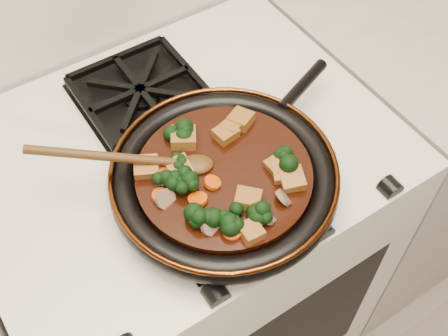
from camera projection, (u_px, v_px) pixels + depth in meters
stove at (191, 262)px, 1.37m from camera, size 0.76×0.60×0.90m
burner_grate_front at (221, 195)px, 0.93m from camera, size 0.23×0.23×0.03m
burner_grate_back at (141, 93)px, 1.07m from camera, size 0.23×0.23×0.03m
skillet at (225, 177)px, 0.91m from camera, size 0.48×0.37×0.05m
braising_sauce at (224, 176)px, 0.91m from camera, size 0.29×0.29×0.02m
tofu_cube_0 at (248, 199)px, 0.86m from camera, size 0.05×0.05×0.03m
tofu_cube_1 at (279, 166)px, 0.90m from camera, size 0.04×0.04×0.03m
tofu_cube_2 at (251, 232)px, 0.83m from camera, size 0.03×0.04×0.02m
tofu_cube_3 at (284, 172)px, 0.89m from camera, size 0.05×0.05×0.03m
tofu_cube_4 at (146, 168)px, 0.90m from camera, size 0.05×0.05×0.03m
tofu_cube_5 at (180, 169)px, 0.89m from camera, size 0.04×0.05×0.03m
tofu_cube_6 at (232, 127)px, 0.95m from camera, size 0.04×0.04×0.02m
tofu_cube_7 at (241, 120)px, 0.96m from camera, size 0.05×0.05×0.02m
tofu_cube_8 at (292, 180)px, 0.88m from camera, size 0.05×0.05×0.03m
tofu_cube_9 at (183, 138)px, 0.93m from camera, size 0.06×0.06×0.03m
tofu_cube_10 at (226, 134)px, 0.94m from camera, size 0.04×0.04×0.02m
broccoli_floret_0 at (181, 134)px, 0.94m from camera, size 0.08×0.08×0.06m
broccoli_floret_1 at (176, 162)px, 0.90m from camera, size 0.08×0.08×0.06m
broccoli_floret_2 at (183, 185)px, 0.87m from camera, size 0.07×0.06×0.06m
broccoli_floret_3 at (170, 184)px, 0.87m from camera, size 0.08×0.08×0.06m
broccoli_floret_4 at (284, 162)px, 0.90m from camera, size 0.09×0.08×0.06m
broccoli_floret_5 at (235, 219)px, 0.84m from camera, size 0.09×0.09×0.07m
broccoli_floret_6 at (203, 217)px, 0.84m from camera, size 0.07×0.07×0.06m
broccoli_floret_7 at (259, 222)px, 0.83m from camera, size 0.07×0.08×0.07m
carrot_coin_0 at (232, 231)px, 0.83m from camera, size 0.03×0.03×0.01m
carrot_coin_1 at (159, 171)px, 0.89m from camera, size 0.03×0.03×0.02m
carrot_coin_2 at (161, 196)px, 0.87m from camera, size 0.03×0.03×0.02m
carrot_coin_3 at (198, 199)px, 0.86m from camera, size 0.03×0.03×0.02m
carrot_coin_4 at (202, 219)px, 0.84m from camera, size 0.03×0.03×0.02m
carrot_coin_5 at (212, 183)px, 0.88m from camera, size 0.03×0.03×0.02m
mushroom_slice_0 at (284, 198)px, 0.86m from camera, size 0.03×0.03×0.03m
mushroom_slice_1 at (210, 226)px, 0.83m from camera, size 0.04×0.03×0.03m
mushroom_slice_2 at (165, 199)px, 0.86m from camera, size 0.04×0.04×0.03m
mushroom_slice_3 at (265, 215)px, 0.84m from camera, size 0.03×0.04×0.03m
wooden_spoon at (147, 160)px, 0.89m from camera, size 0.16×0.11×0.27m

